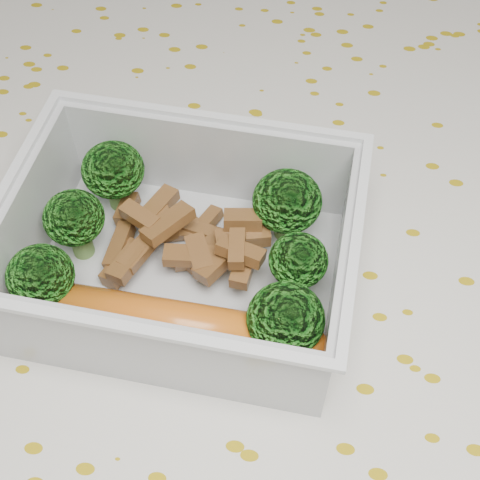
# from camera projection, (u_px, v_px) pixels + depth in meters

# --- Properties ---
(dining_table) EXTENTS (1.40, 0.90, 0.75)m
(dining_table) POSITION_uv_depth(u_px,v_px,m) (241.00, 324.00, 0.49)
(dining_table) COLOR brown
(dining_table) RESTS_ON ground
(tablecloth) EXTENTS (1.46, 0.96, 0.19)m
(tablecloth) POSITION_uv_depth(u_px,v_px,m) (241.00, 287.00, 0.45)
(tablecloth) COLOR silver
(tablecloth) RESTS_ON dining_table
(lunch_container) EXTENTS (0.21, 0.17, 0.07)m
(lunch_container) POSITION_uv_depth(u_px,v_px,m) (182.00, 257.00, 0.39)
(lunch_container) COLOR silver
(lunch_container) RESTS_ON tablecloth
(broccoli_florets) EXTENTS (0.17, 0.13, 0.05)m
(broccoli_florets) POSITION_uv_depth(u_px,v_px,m) (189.00, 239.00, 0.38)
(broccoli_florets) COLOR #608C3F
(broccoli_florets) RESTS_ON lunch_container
(meat_pile) EXTENTS (0.10, 0.08, 0.03)m
(meat_pile) POSITION_uv_depth(u_px,v_px,m) (181.00, 240.00, 0.40)
(meat_pile) COLOR brown
(meat_pile) RESTS_ON lunch_container
(sausage) EXTENTS (0.17, 0.04, 0.03)m
(sausage) POSITION_uv_depth(u_px,v_px,m) (171.00, 323.00, 0.36)
(sausage) COLOR #C35D16
(sausage) RESTS_ON lunch_container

